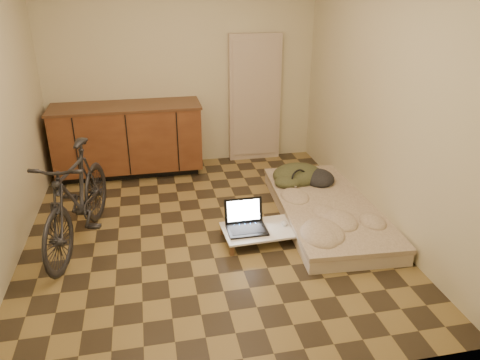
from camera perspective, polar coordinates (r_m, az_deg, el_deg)
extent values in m
cube|color=olive|center=(4.77, -4.08, -6.26)|extent=(3.50, 4.00, 0.00)
cube|color=beige|center=(6.22, -7.07, 13.56)|extent=(3.50, 0.00, 2.60)
cube|color=beige|center=(2.42, 1.66, -2.85)|extent=(3.50, 0.00, 2.60)
cube|color=beige|center=(4.81, 16.88, 9.73)|extent=(0.00, 4.00, 2.60)
cube|color=black|center=(6.30, -13.09, 1.37)|extent=(1.70, 0.48, 0.10)
cube|color=#522A17|center=(6.11, -13.47, 5.05)|extent=(1.80, 0.60, 0.78)
cube|color=#4F301D|center=(6.00, -13.84, 8.71)|extent=(1.84, 0.62, 0.03)
cube|color=#C4AF9B|center=(6.40, 1.80, 9.90)|extent=(0.70, 0.10, 1.70)
imported|color=black|center=(4.57, -19.37, -1.56)|extent=(0.87, 1.71, 1.07)
cube|color=beige|center=(5.08, 10.53, -3.82)|extent=(1.08, 2.07, 0.13)
cube|color=beige|center=(5.05, 10.60, -2.94)|extent=(1.10, 2.09, 0.05)
cube|color=brown|center=(4.37, -1.00, -8.56)|extent=(0.04, 0.04, 0.10)
cube|color=brown|center=(4.70, -2.13, -6.03)|extent=(0.04, 0.04, 0.10)
cube|color=brown|center=(4.54, 7.09, -7.41)|extent=(0.04, 0.04, 0.10)
cube|color=brown|center=(4.86, 5.41, -5.06)|extent=(0.04, 0.04, 0.10)
cube|color=white|center=(4.57, 2.40, -6.09)|extent=(0.73, 0.49, 0.02)
cube|color=black|center=(4.53, 0.87, -6.12)|extent=(0.38, 0.27, 0.02)
cube|color=black|center=(4.61, 0.42, -3.71)|extent=(0.38, 0.08, 0.24)
cube|color=white|center=(4.61, 0.42, -3.71)|extent=(0.32, 0.06, 0.20)
ellipsoid|color=silver|center=(4.65, 5.43, -5.24)|extent=(0.08, 0.11, 0.04)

